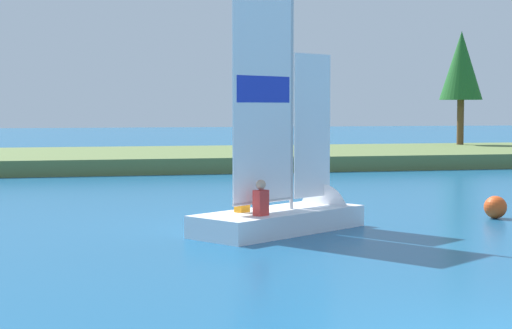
# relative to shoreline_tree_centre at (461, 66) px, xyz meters

# --- Properties ---
(shore_bank) EXTENTS (80.00, 10.72, 0.63)m
(shore_bank) POSITION_rel_shoreline_tree_centre_xyz_m (-15.62, -3.55, -4.44)
(shore_bank) COLOR #5B703D
(shore_bank) RESTS_ON ground
(shoreline_tree_centre) EXTENTS (2.25, 2.25, 5.98)m
(shoreline_tree_centre) POSITION_rel_shoreline_tree_centre_xyz_m (0.00, 0.00, 0.00)
(shoreline_tree_centre) COLOR brown
(shoreline_tree_centre) RESTS_ON shore_bank
(sailboat) EXTENTS (4.55, 3.72, 6.40)m
(sailboat) POSITION_rel_shoreline_tree_centre_xyz_m (-15.59, -24.12, -4.31)
(sailboat) COLOR white
(sailboat) RESTS_ON ground
(channel_buoy) EXTENTS (0.54, 0.54, 0.54)m
(channel_buoy) POSITION_rel_shoreline_tree_centre_xyz_m (-10.64, -23.56, -4.49)
(channel_buoy) COLOR #E54C19
(channel_buoy) RESTS_ON ground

